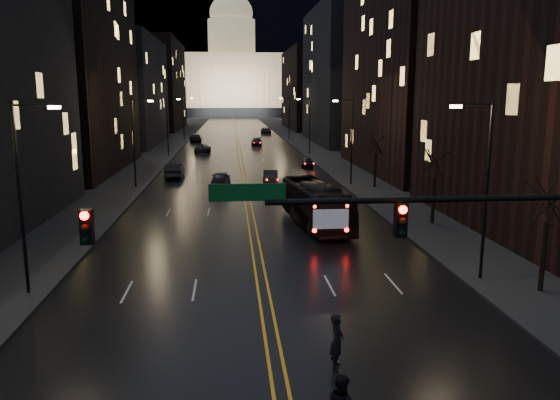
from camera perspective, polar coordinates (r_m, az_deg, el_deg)
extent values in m
plane|color=black|center=(17.87, 0.23, -20.13)|extent=(900.00, 900.00, 0.00)
cube|color=black|center=(145.56, -4.66, 7.17)|extent=(20.00, 320.00, 0.02)
cube|color=black|center=(146.08, -10.20, 7.07)|extent=(8.00, 320.00, 0.16)
cube|color=black|center=(146.36, 0.87, 7.25)|extent=(8.00, 320.00, 0.16)
cube|color=orange|center=(145.55, -4.66, 7.17)|extent=(0.62, 320.00, 0.01)
cube|color=black|center=(72.12, -21.58, 13.91)|extent=(12.00, 30.00, 28.00)
cube|color=black|center=(109.03, -15.83, 10.84)|extent=(12.00, 34.00, 20.00)
cube|color=black|center=(156.51, -12.64, 11.59)|extent=(12.00, 40.00, 24.00)
cube|color=black|center=(69.71, 14.41, 18.58)|extent=(12.00, 30.00, 38.00)
cube|color=black|center=(109.65, 6.78, 12.74)|extent=(12.00, 34.00, 26.00)
cube|color=black|center=(156.88, 3.08, 11.46)|extent=(12.00, 40.00, 22.00)
cube|color=black|center=(401.33, 0.81, 18.81)|extent=(520.00, 60.00, 130.00)
cube|color=black|center=(265.36, -4.96, 9.23)|extent=(90.00, 50.00, 4.00)
cube|color=#DDB680|center=(265.35, -5.01, 12.25)|extent=(80.00, 36.00, 24.00)
cylinder|color=#D1BE86|center=(266.61, -5.08, 16.55)|extent=(22.00, 22.00, 16.00)
ellipsoid|color=#D1BE86|center=(267.94, -5.12, 18.89)|extent=(20.00, 20.00, 17.00)
cylinder|color=black|center=(17.04, 19.00, 0.11)|extent=(12.00, 0.18, 0.18)
cube|color=black|center=(16.19, -19.54, -2.64)|extent=(0.35, 0.30, 1.00)
cube|color=black|center=(16.44, 12.49, -2.06)|extent=(0.35, 0.30, 1.00)
sphere|color=#FF0705|center=(15.94, -19.78, -1.56)|extent=(0.24, 0.24, 0.24)
sphere|color=#FF0705|center=(16.20, 12.73, -1.00)|extent=(0.24, 0.24, 0.24)
cube|color=#053F14|center=(15.50, -3.43, 0.80)|extent=(2.20, 0.06, 0.50)
cylinder|color=black|center=(28.55, 20.75, 0.65)|extent=(0.16, 0.16, 9.00)
cylinder|color=black|center=(27.78, 19.65, 9.39)|extent=(1.80, 0.10, 0.10)
cube|color=#F2CF91|center=(27.42, 17.91, 9.28)|extent=(0.50, 0.25, 0.15)
cylinder|color=black|center=(27.40, -25.49, -0.10)|extent=(0.16, 0.16, 9.00)
cylinder|color=black|center=(26.70, -24.41, 9.03)|extent=(1.80, 0.10, 0.10)
cube|color=#F2CF91|center=(26.42, -22.53, 8.94)|extent=(0.50, 0.25, 0.15)
cylinder|color=black|center=(56.84, 7.51, 5.99)|extent=(0.16, 0.16, 9.00)
cylinder|color=black|center=(56.46, 6.71, 10.35)|extent=(1.80, 0.10, 0.10)
cube|color=#F2CF91|center=(56.28, 5.80, 10.26)|extent=(0.50, 0.25, 0.15)
cylinder|color=black|center=(56.27, -15.03, 5.67)|extent=(0.16, 0.16, 9.00)
cylinder|color=black|center=(55.93, -14.32, 10.09)|extent=(1.80, 0.10, 0.10)
cube|color=#F2CF91|center=(55.80, -13.39, 10.03)|extent=(0.50, 0.25, 0.15)
cylinder|color=black|center=(86.29, 3.13, 7.69)|extent=(0.16, 0.16, 9.00)
cylinder|color=black|center=(86.04, 2.55, 10.55)|extent=(1.80, 0.10, 0.10)
cube|color=#F2CF91|center=(85.92, 1.95, 10.49)|extent=(0.50, 0.25, 0.15)
cylinder|color=black|center=(85.92, -11.68, 7.47)|extent=(0.16, 0.16, 9.00)
cylinder|color=black|center=(85.70, -11.18, 10.36)|extent=(1.80, 0.10, 0.10)
cube|color=#F2CF91|center=(85.61, -10.57, 10.31)|extent=(0.50, 0.25, 0.15)
cylinder|color=black|center=(116.02, 0.97, 8.50)|extent=(0.16, 0.16, 9.00)
cylinder|color=black|center=(115.84, 0.53, 10.63)|extent=(1.80, 0.10, 0.10)
cube|color=#F2CF91|center=(115.75, 0.07, 10.58)|extent=(0.50, 0.25, 0.15)
cylinder|color=black|center=(115.75, -10.04, 8.33)|extent=(0.16, 0.16, 9.00)
cylinder|color=black|center=(115.58, -9.66, 10.48)|extent=(1.80, 0.10, 0.10)
cube|color=#F2CF91|center=(115.52, -9.21, 10.44)|extent=(0.50, 0.25, 0.15)
cylinder|color=black|center=(28.38, 25.78, -5.49)|extent=(0.24, 0.24, 3.50)
cylinder|color=black|center=(40.65, 15.72, -0.14)|extent=(0.24, 0.24, 3.50)
cylinder|color=black|center=(55.69, 9.90, 2.98)|extent=(0.24, 0.24, 3.50)
imported|color=black|center=(39.27, 3.74, -0.45)|extent=(3.90, 11.24, 3.07)
imported|color=black|center=(56.50, -6.21, 2.21)|extent=(2.10, 4.77, 1.60)
imported|color=black|center=(63.14, -10.97, 3.04)|extent=(1.83, 5.21, 1.72)
imported|color=black|center=(90.95, -8.07, 5.37)|extent=(2.56, 5.25, 1.44)
imported|color=black|center=(113.03, -8.82, 6.44)|extent=(2.88, 5.78, 1.61)
imported|color=black|center=(57.99, -0.98, 2.43)|extent=(1.93, 4.54, 1.46)
imported|color=black|center=(71.45, 2.85, 3.95)|extent=(2.00, 4.05, 1.33)
imported|color=black|center=(102.78, -2.44, 6.08)|extent=(2.31, 5.02, 1.42)
imported|color=black|center=(136.24, -1.48, 7.27)|extent=(2.91, 5.66, 1.53)
imported|color=black|center=(19.31, 5.98, -14.45)|extent=(0.67, 0.82, 1.94)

